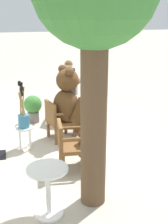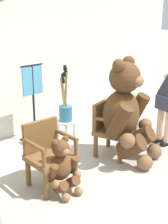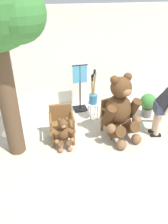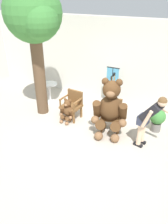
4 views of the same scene
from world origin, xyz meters
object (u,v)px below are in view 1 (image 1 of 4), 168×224
at_px(wooden_chair_left, 70,144).
at_px(teddy_bear_small, 86,147).
at_px(potted_plant, 33,107).
at_px(person_visitor, 68,86).
at_px(wooden_chair_right, 58,119).
at_px(white_stool, 24,132).
at_px(teddy_bear_large, 70,104).
at_px(brush_bucket, 23,117).
at_px(round_side_table, 48,186).

height_order(wooden_chair_left, teddy_bear_small, wooden_chair_left).
height_order(teddy_bear_small, potted_plant, teddy_bear_small).
bearing_deg(person_visitor, potted_plant, 83.82).
bearing_deg(wooden_chair_left, person_visitor, -10.48).
height_order(wooden_chair_left, wooden_chair_right, same).
distance_m(wooden_chair_left, white_stool, 1.24).
relative_size(teddy_bear_large, white_stool, 3.45).
bearing_deg(brush_bucket, person_visitor, -40.03).
bearing_deg(wooden_chair_left, round_side_table, 156.03).
distance_m(teddy_bear_small, brush_bucket, 1.46).
relative_size(wooden_chair_left, person_visitor, 0.58).
xyz_separation_m(wooden_chair_right, person_visitor, (1.10, -0.44, 0.43)).
bearing_deg(teddy_bear_large, wooden_chair_left, 168.72).
relative_size(wooden_chair_right, white_stool, 1.87).
bearing_deg(potted_plant, wooden_chair_right, -159.94).
relative_size(teddy_bear_small, potted_plant, 1.10).
distance_m(teddy_bear_large, round_side_table, 2.69).
distance_m(brush_bucket, round_side_table, 2.23).
distance_m(wooden_chair_left, round_side_table, 1.34).
bearing_deg(white_stool, round_side_table, -175.22).
bearing_deg(potted_plant, teddy_bear_small, -163.97).
bearing_deg(white_stool, teddy_bear_small, -134.67).
xyz_separation_m(wooden_chair_right, round_side_table, (-2.51, 0.55, -0.01)).
bearing_deg(teddy_bear_large, person_visitor, -9.47).
bearing_deg(teddy_bear_small, person_visitor, -3.82).
height_order(white_stool, potted_plant, potted_plant).
height_order(teddy_bear_large, white_stool, teddy_bear_large).
height_order(person_visitor, potted_plant, person_visitor).
height_order(wooden_chair_right, person_visitor, person_visitor).
xyz_separation_m(brush_bucket, potted_plant, (1.49, -0.30, -0.28)).
xyz_separation_m(white_stool, potted_plant, (1.49, -0.30, 0.04)).
distance_m(wooden_chair_right, potted_plant, 1.27).
height_order(teddy_bear_small, white_stool, teddy_bear_small).
relative_size(wooden_chair_left, teddy_bear_small, 1.15).
xyz_separation_m(person_visitor, round_side_table, (-3.61, 0.99, -0.44)).
bearing_deg(potted_plant, round_side_table, 178.30).
bearing_deg(person_visitor, wooden_chair_right, 158.16).
relative_size(white_stool, round_side_table, 0.64).
height_order(wooden_chair_left, brush_bucket, brush_bucket).
bearing_deg(round_side_table, wooden_chair_right, -12.25).
xyz_separation_m(wooden_chair_left, round_side_table, (-1.22, 0.54, -0.01)).
bearing_deg(potted_plant, white_stool, 168.81).
bearing_deg(brush_bucket, teddy_bear_large, -71.48).
bearing_deg(white_stool, potted_plant, -11.19).
bearing_deg(teddy_bear_small, wooden_chair_right, 12.17).
height_order(wooden_chair_right, potted_plant, wooden_chair_right).
bearing_deg(teddy_bear_large, round_side_table, 162.40).
bearing_deg(wooden_chair_left, brush_bucket, 36.45).
relative_size(brush_bucket, potted_plant, 1.38).
bearing_deg(white_stool, teddy_bear_large, -71.43).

